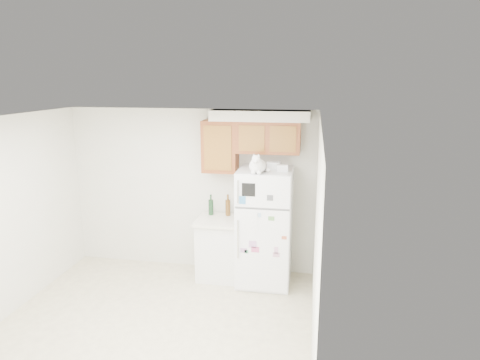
% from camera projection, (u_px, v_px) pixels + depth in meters
% --- Properties ---
extents(ground_plane, '(3.80, 4.00, 0.01)m').
position_uv_depth(ground_plane, '(147.00, 337.00, 4.99)').
color(ground_plane, beige).
extents(room_shell, '(3.84, 4.04, 2.52)m').
position_uv_depth(room_shell, '(158.00, 193.00, 4.82)').
color(room_shell, silver).
rests_on(room_shell, ground_plane).
extents(refrigerator, '(0.76, 0.78, 1.70)m').
position_uv_depth(refrigerator, '(265.00, 227.00, 6.13)').
color(refrigerator, white).
rests_on(refrigerator, ground_plane).
extents(base_counter, '(0.64, 0.64, 0.92)m').
position_uv_depth(base_counter, '(219.00, 248.00, 6.41)').
color(base_counter, white).
rests_on(base_counter, ground_plane).
extents(cat, '(0.28, 0.41, 0.29)m').
position_uv_depth(cat, '(257.00, 165.00, 5.69)').
color(cat, white).
rests_on(cat, refrigerator).
extents(storage_box_back, '(0.19, 0.15, 0.10)m').
position_uv_depth(storage_box_back, '(274.00, 165.00, 5.97)').
color(storage_box_back, white).
rests_on(storage_box_back, refrigerator).
extents(storage_box_front, '(0.16, 0.13, 0.09)m').
position_uv_depth(storage_box_front, '(282.00, 168.00, 5.83)').
color(storage_box_front, white).
rests_on(storage_box_front, refrigerator).
extents(bottle_green, '(0.07, 0.07, 0.32)m').
position_uv_depth(bottle_green, '(211.00, 205.00, 6.44)').
color(bottle_green, '#19381E').
rests_on(bottle_green, base_counter).
extents(bottle_amber, '(0.08, 0.08, 0.33)m').
position_uv_depth(bottle_amber, '(228.00, 205.00, 6.41)').
color(bottle_amber, '#593814').
rests_on(bottle_amber, base_counter).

